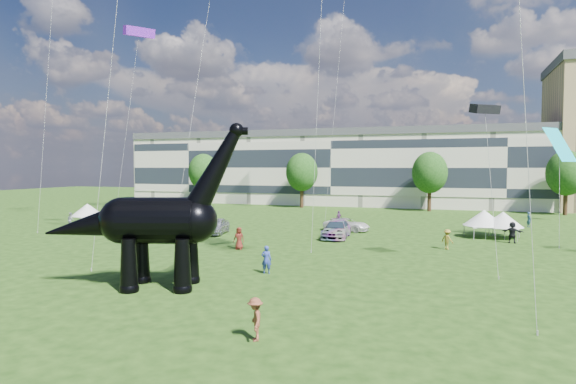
% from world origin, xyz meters
% --- Properties ---
extents(ground, '(220.00, 220.00, 0.00)m').
position_xyz_m(ground, '(0.00, 0.00, 0.00)').
color(ground, '#16330C').
rests_on(ground, ground).
extents(terrace_row, '(78.00, 11.00, 12.00)m').
position_xyz_m(terrace_row, '(-8.00, 62.00, 6.00)').
color(terrace_row, beige).
rests_on(terrace_row, ground).
extents(tree_far_left, '(5.20, 5.20, 9.44)m').
position_xyz_m(tree_far_left, '(-30.00, 53.00, 6.29)').
color(tree_far_left, '#382314').
rests_on(tree_far_left, ground).
extents(tree_mid_left, '(5.20, 5.20, 9.44)m').
position_xyz_m(tree_mid_left, '(-12.00, 53.00, 6.29)').
color(tree_mid_left, '#382314').
rests_on(tree_mid_left, ground).
extents(tree_mid_right, '(5.20, 5.20, 9.44)m').
position_xyz_m(tree_mid_right, '(8.00, 53.00, 6.29)').
color(tree_mid_right, '#382314').
rests_on(tree_mid_right, ground).
extents(tree_far_right, '(5.20, 5.20, 9.44)m').
position_xyz_m(tree_far_right, '(26.00, 53.00, 6.29)').
color(tree_far_right, '#382314').
rests_on(tree_far_right, ground).
extents(dinosaur_sculpture, '(11.38, 5.12, 9.39)m').
position_xyz_m(dinosaur_sculpture, '(-4.49, 0.68, 3.54)').
color(dinosaur_sculpture, black).
rests_on(dinosaur_sculpture, ground).
extents(car_silver, '(2.80, 4.96, 1.59)m').
position_xyz_m(car_silver, '(-10.88, 20.73, 0.80)').
color(car_silver, '#B7B7BC').
rests_on(car_silver, ground).
extents(car_grey, '(4.70, 2.48, 1.47)m').
position_xyz_m(car_grey, '(-13.96, 19.72, 0.74)').
color(car_grey, gray).
rests_on(car_grey, ground).
extents(car_white, '(5.03, 2.88, 1.32)m').
position_xyz_m(car_white, '(0.90, 27.01, 0.66)').
color(car_white, silver).
rests_on(car_white, ground).
extents(car_dark, '(2.67, 5.74, 1.62)m').
position_xyz_m(car_dark, '(1.00, 21.93, 0.81)').
color(car_dark, '#595960').
rests_on(car_dark, ground).
extents(gazebo_near, '(4.15, 4.15, 2.50)m').
position_xyz_m(gazebo_near, '(15.68, 26.60, 1.76)').
color(gazebo_near, silver).
rests_on(gazebo_near, ground).
extents(gazebo_far, '(4.66, 4.66, 2.62)m').
position_xyz_m(gazebo_far, '(14.06, 26.76, 1.84)').
color(gazebo_far, white).
rests_on(gazebo_far, ground).
extents(gazebo_left, '(4.64, 4.64, 2.47)m').
position_xyz_m(gazebo_left, '(-28.10, 22.45, 1.74)').
color(gazebo_left, silver).
rests_on(gazebo_left, ground).
extents(visitors, '(48.52, 42.74, 1.89)m').
position_xyz_m(visitors, '(-0.27, 17.17, 0.86)').
color(visitors, navy).
rests_on(visitors, ground).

